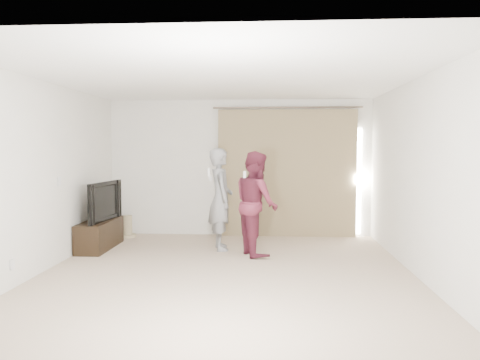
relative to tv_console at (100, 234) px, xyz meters
name	(u,v)px	position (x,y,z in m)	size (l,w,h in m)	color
floor	(227,273)	(2.27, -1.39, -0.24)	(5.50, 5.50, 0.00)	tan
wall_back	(240,168)	(2.27, 1.36, 1.06)	(5.00, 0.04, 2.60)	silver
wall_left	(45,176)	(-0.23, -1.39, 1.06)	(0.04, 5.50, 2.60)	silver
ceiling	(226,78)	(2.27, -1.39, 2.36)	(5.00, 5.50, 0.01)	white
curtain	(288,173)	(3.18, 1.29, 0.97)	(2.80, 0.11, 2.46)	#907D58
tv_console	(100,234)	(0.00, 0.00, 0.00)	(0.42, 1.22, 0.47)	black
tv	(99,201)	(0.00, 0.00, 0.56)	(1.13, 0.15, 0.65)	black
scratching_post	(128,228)	(0.17, 1.01, -0.07)	(0.31, 0.31, 0.41)	tan
person_man	(221,199)	(2.03, 0.07, 0.61)	(0.54, 0.69, 1.68)	gray
person_woman	(256,203)	(2.63, -0.28, 0.58)	(0.87, 0.97, 1.64)	maroon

